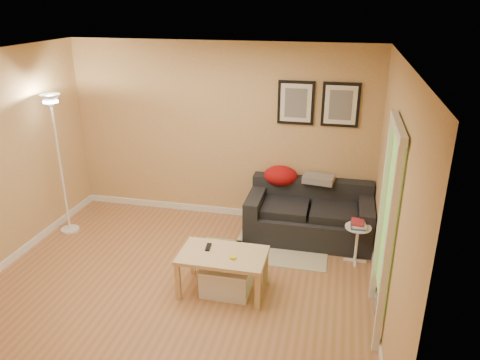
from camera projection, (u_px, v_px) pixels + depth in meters
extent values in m
plane|color=#B16E4B|center=(178.00, 285.00, 5.39)|extent=(4.50, 4.50, 0.00)
plane|color=white|center=(165.00, 58.00, 4.43)|extent=(4.50, 4.50, 0.00)
plane|color=tan|center=(221.00, 133.00, 6.73)|extent=(4.50, 0.00, 4.50)
plane|color=tan|center=(67.00, 291.00, 3.10)|extent=(4.50, 0.00, 4.50)
plane|color=tan|center=(392.00, 202.00, 4.45)|extent=(0.00, 4.00, 4.00)
cube|color=white|center=(222.00, 210.00, 7.18)|extent=(4.50, 0.02, 0.10)
cube|color=white|center=(11.00, 259.00, 5.84)|extent=(0.02, 4.00, 0.10)
cube|color=white|center=(377.00, 308.00, 4.91)|extent=(0.02, 4.00, 0.10)
cube|color=#B8B091|center=(280.00, 250.00, 6.14)|extent=(1.25, 0.85, 0.01)
cube|color=#668C4C|center=(226.00, 249.00, 6.17)|extent=(0.70, 0.50, 0.01)
cube|color=black|center=(208.00, 247.00, 5.24)|extent=(0.07, 0.16, 0.02)
cylinder|color=yellow|center=(233.00, 258.00, 5.02)|extent=(0.07, 0.07, 0.03)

